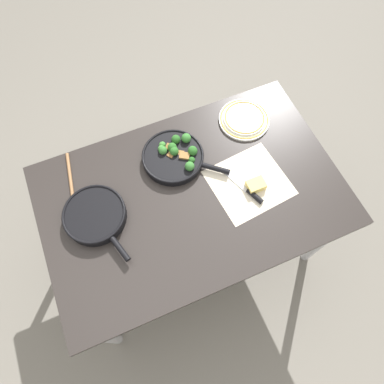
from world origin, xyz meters
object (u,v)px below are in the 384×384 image
object	(u,v)px
skillet_broccoli	(175,156)
dinner_plate_stack	(244,119)
cheese_block	(256,185)
skillet_eggs	(95,216)
grater_knife	(248,190)
wooden_spoon	(73,197)

from	to	relation	value
skillet_broccoli	dinner_plate_stack	distance (m)	0.40
cheese_block	skillet_eggs	bearing A→B (deg)	-11.05
skillet_broccoli	grater_knife	distance (m)	0.37
skillet_broccoli	skillet_eggs	world-z (taller)	skillet_broccoli
skillet_eggs	grater_knife	world-z (taller)	skillet_eggs
skillet_broccoli	wooden_spoon	world-z (taller)	skillet_broccoli
wooden_spoon	dinner_plate_stack	size ratio (longest dim) A/B	1.47
skillet_eggs	grater_knife	size ratio (longest dim) A/B	1.66
skillet_broccoli	skillet_eggs	distance (m)	0.44
skillet_eggs	cheese_block	world-z (taller)	skillet_eggs
skillet_eggs	grater_knife	distance (m)	0.68
skillet_eggs	wooden_spoon	xyz separation A→B (m)	(0.07, -0.14, -0.02)
skillet_broccoli	wooden_spoon	distance (m)	0.49
skillet_broccoli	wooden_spoon	xyz separation A→B (m)	(0.49, 0.01, -0.02)
dinner_plate_stack	wooden_spoon	bearing A→B (deg)	4.96
grater_knife	dinner_plate_stack	bearing A→B (deg)	-44.76
skillet_eggs	cheese_block	size ratio (longest dim) A/B	4.77
skillet_broccoli	cheese_block	bearing A→B (deg)	-4.59
skillet_eggs	grater_knife	xyz separation A→B (m)	(-0.66, 0.14, -0.02)
skillet_broccoli	dinner_plate_stack	world-z (taller)	skillet_broccoli
skillet_eggs	wooden_spoon	distance (m)	0.15
wooden_spoon	dinner_plate_stack	distance (m)	0.89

